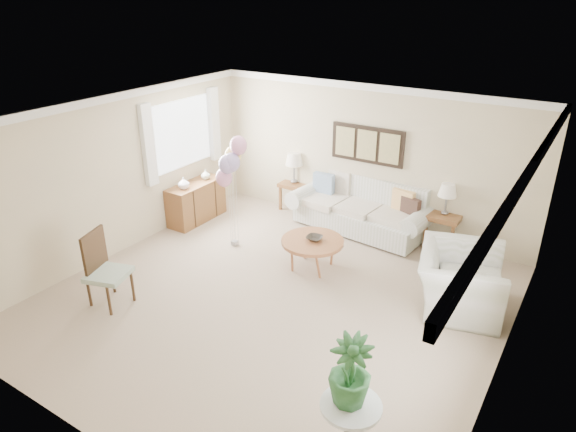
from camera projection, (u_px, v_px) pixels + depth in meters
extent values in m
plane|color=tan|center=(274.00, 300.00, 7.31)|extent=(6.00, 6.00, 0.00)
cube|color=beige|center=(367.00, 158.00, 9.08)|extent=(6.00, 0.04, 2.60)
cube|color=beige|center=(80.00, 336.00, 4.46)|extent=(6.00, 0.04, 2.60)
cube|color=beige|center=(118.00, 176.00, 8.24)|extent=(0.04, 6.00, 2.60)
cube|color=beige|center=(512.00, 281.00, 5.31)|extent=(0.04, 6.00, 2.60)
cube|color=white|center=(271.00, 120.00, 6.24)|extent=(6.00, 6.00, 0.02)
cube|color=white|center=(371.00, 87.00, 8.55)|extent=(6.00, 0.06, 0.12)
cube|color=white|center=(108.00, 98.00, 7.72)|extent=(0.06, 6.00, 0.12)
cube|color=white|center=(533.00, 166.00, 4.81)|extent=(0.06, 6.00, 0.12)
cube|color=white|center=(182.00, 134.00, 9.24)|extent=(0.04, 1.40, 1.20)
cube|color=white|center=(148.00, 145.00, 8.57)|extent=(0.10, 0.22, 1.40)
cube|color=white|center=(214.00, 124.00, 9.88)|extent=(0.10, 0.22, 1.40)
cube|color=black|center=(367.00, 145.00, 8.96)|extent=(1.35, 0.04, 0.65)
cube|color=#8C8C59|center=(345.00, 141.00, 9.14)|extent=(0.36, 0.02, 0.52)
cube|color=#8C8C59|center=(367.00, 145.00, 8.94)|extent=(0.36, 0.02, 0.52)
cube|color=#8C8C59|center=(389.00, 149.00, 8.73)|extent=(0.36, 0.02, 0.52)
cube|color=silver|center=(360.00, 219.00, 9.29)|extent=(2.41, 1.19, 0.38)
cube|color=silver|center=(369.00, 191.00, 9.39)|extent=(2.34, 0.47, 0.58)
cylinder|color=silver|center=(307.00, 194.00, 9.73)|extent=(0.44, 0.98, 0.34)
cylinder|color=silver|center=(420.00, 220.00, 8.65)|extent=(0.44, 0.98, 0.34)
cube|color=beige|center=(326.00, 200.00, 9.48)|extent=(0.71, 0.82, 0.13)
cube|color=beige|center=(359.00, 208.00, 9.15)|extent=(0.71, 0.82, 0.13)
cube|color=beige|center=(394.00, 216.00, 8.83)|extent=(0.71, 0.82, 0.13)
cube|color=#7A93B4|center=(324.00, 184.00, 9.60)|extent=(0.40, 0.13, 0.40)
cube|color=#EBB56A|center=(403.00, 201.00, 8.83)|extent=(0.40, 0.13, 0.40)
cube|color=#3C2820|center=(410.00, 208.00, 8.73)|extent=(0.36, 0.11, 0.36)
cube|color=silver|center=(359.00, 229.00, 9.38)|extent=(2.12, 0.85, 0.04)
cube|color=brown|center=(294.00, 184.00, 10.08)|extent=(0.51, 0.46, 0.07)
cube|color=brown|center=(280.00, 198.00, 10.15)|extent=(0.05, 0.05, 0.48)
cube|color=brown|center=(298.00, 203.00, 9.95)|extent=(0.05, 0.05, 0.48)
cube|color=brown|center=(290.00, 192.00, 10.44)|extent=(0.05, 0.05, 0.48)
cube|color=brown|center=(308.00, 197.00, 10.24)|extent=(0.05, 0.05, 0.48)
cube|color=brown|center=(444.00, 216.00, 8.57)|extent=(0.56, 0.51, 0.08)
cube|color=brown|center=(425.00, 234.00, 8.65)|extent=(0.05, 0.05, 0.53)
cube|color=brown|center=(452.00, 240.00, 8.43)|extent=(0.05, 0.05, 0.53)
cube|color=brown|center=(433.00, 225.00, 8.96)|extent=(0.05, 0.05, 0.53)
cube|color=brown|center=(459.00, 231.00, 8.74)|extent=(0.05, 0.05, 0.53)
cylinder|color=gray|center=(294.00, 181.00, 10.05)|extent=(0.14, 0.14, 0.06)
cylinder|color=gray|center=(294.00, 172.00, 9.98)|extent=(0.04, 0.04, 0.30)
cone|color=silver|center=(294.00, 159.00, 9.86)|extent=(0.35, 0.35, 0.24)
cylinder|color=gray|center=(445.00, 213.00, 8.54)|extent=(0.13, 0.13, 0.05)
cylinder|color=gray|center=(446.00, 204.00, 8.48)|extent=(0.04, 0.04, 0.27)
cone|color=silver|center=(448.00, 190.00, 8.38)|extent=(0.30, 0.30, 0.21)
cylinder|color=#9E5D37|center=(313.00, 241.00, 7.95)|extent=(0.98, 0.98, 0.05)
cylinder|color=#9E5D37|center=(332.00, 253.00, 8.11)|extent=(0.04, 0.04, 0.44)
cylinder|color=#9E5D37|center=(307.00, 246.00, 8.34)|extent=(0.04, 0.04, 0.44)
cylinder|color=#9E5D37|center=(292.00, 258.00, 7.98)|extent=(0.04, 0.04, 0.44)
cylinder|color=#9E5D37|center=(318.00, 266.00, 7.76)|extent=(0.04, 0.04, 0.44)
imported|color=#2E2923|center=(314.00, 238.00, 7.92)|extent=(0.27, 0.27, 0.06)
imported|color=silver|center=(460.00, 281.00, 7.00)|extent=(1.38, 1.50, 0.82)
cylinder|color=silver|center=(351.00, 406.00, 4.66)|extent=(0.57, 0.57, 0.04)
cylinder|color=#382514|center=(349.00, 431.00, 4.79)|extent=(0.10, 0.10, 0.57)
imported|color=#1B5020|center=(350.00, 371.00, 4.54)|extent=(0.40, 0.40, 0.70)
cube|color=#93A590|center=(109.00, 274.00, 7.05)|extent=(0.65, 0.65, 0.07)
cylinder|color=#382514|center=(89.00, 292.00, 7.09)|extent=(0.04, 0.04, 0.43)
cylinder|color=#382514|center=(109.00, 301.00, 6.89)|extent=(0.04, 0.04, 0.43)
cylinder|color=#382514|center=(113.00, 279.00, 7.41)|extent=(0.04, 0.04, 0.43)
cylinder|color=#382514|center=(133.00, 287.00, 7.21)|extent=(0.04, 0.04, 0.43)
cube|color=#382514|center=(94.00, 250.00, 7.03)|extent=(0.19, 0.48, 0.57)
cube|color=brown|center=(196.00, 202.00, 9.66)|extent=(0.45, 1.20, 0.74)
cube|color=#382514|center=(185.00, 207.00, 9.43)|extent=(0.46, 0.02, 0.70)
cube|color=#382514|center=(207.00, 197.00, 9.89)|extent=(0.46, 0.02, 0.70)
imported|color=white|center=(184.00, 183.00, 9.22)|extent=(0.25, 0.25, 0.21)
imported|color=beige|center=(206.00, 174.00, 9.68)|extent=(0.18, 0.18, 0.18)
cube|color=gray|center=(235.00, 243.00, 8.84)|extent=(0.10, 0.10, 0.08)
ellipsoid|color=pink|center=(224.00, 177.00, 8.35)|extent=(0.28, 0.28, 0.32)
cylinder|color=silver|center=(230.00, 214.00, 8.62)|extent=(0.01, 0.01, 1.00)
ellipsoid|color=#9E88C3|center=(232.00, 162.00, 8.16)|extent=(0.28, 0.28, 0.32)
cylinder|color=silver|center=(233.00, 207.00, 8.52)|extent=(0.01, 0.01, 1.28)
ellipsoid|color=#F7D467|center=(233.00, 155.00, 8.34)|extent=(0.28, 0.28, 0.32)
cylinder|color=silver|center=(234.00, 204.00, 8.61)|extent=(0.01, 0.01, 1.33)
ellipsoid|color=pink|center=(238.00, 145.00, 8.13)|extent=(0.28, 0.28, 0.32)
cylinder|color=silver|center=(237.00, 199.00, 8.51)|extent=(0.01, 0.01, 1.54)
ellipsoid|color=#9E88C3|center=(227.00, 164.00, 8.17)|extent=(0.28, 0.28, 0.32)
cylinder|color=silver|center=(231.00, 208.00, 8.53)|extent=(0.01, 0.01, 1.25)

